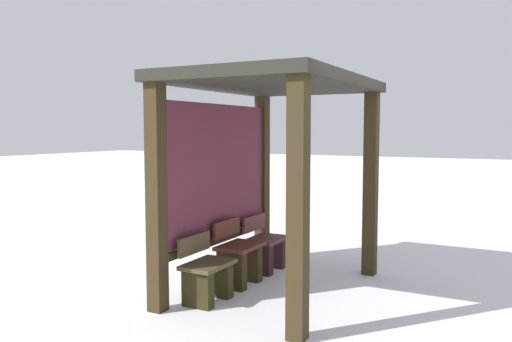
{
  "coord_description": "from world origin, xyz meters",
  "views": [
    {
      "loc": [
        -5.16,
        -2.49,
        1.84
      ],
      "look_at": [
        -0.31,
        0.09,
        1.39
      ],
      "focal_mm": 35.8,
      "sensor_mm": 36.0,
      "label": 1
    }
  ],
  "objects_px": {
    "bus_shelter": "(260,130)",
    "bench_center_inside": "(239,259)",
    "bench_left_inside": "(207,276)",
    "bench_right_inside": "(265,249)"
  },
  "relations": [
    {
      "from": "bus_shelter",
      "to": "bench_right_inside",
      "type": "xyz_separation_m",
      "value": [
        0.69,
        0.29,
        -1.55
      ]
    },
    {
      "from": "bench_left_inside",
      "to": "bench_center_inside",
      "type": "height_order",
      "value": "bench_center_inside"
    },
    {
      "from": "bus_shelter",
      "to": "bench_left_inside",
      "type": "distance_m",
      "value": 1.72
    },
    {
      "from": "bench_center_inside",
      "to": "bench_right_inside",
      "type": "bearing_deg",
      "value": 0.1
    },
    {
      "from": "bench_left_inside",
      "to": "bench_center_inside",
      "type": "xyz_separation_m",
      "value": [
        0.69,
        -0.0,
        0.03
      ]
    },
    {
      "from": "bench_left_inside",
      "to": "bus_shelter",
      "type": "bearing_deg",
      "value": -22.61
    },
    {
      "from": "bus_shelter",
      "to": "bench_center_inside",
      "type": "relative_size",
      "value": 3.38
    },
    {
      "from": "bus_shelter",
      "to": "bench_left_inside",
      "type": "xyz_separation_m",
      "value": [
        -0.69,
        0.29,
        -1.55
      ]
    },
    {
      "from": "bench_right_inside",
      "to": "bus_shelter",
      "type": "bearing_deg",
      "value": -157.4
    },
    {
      "from": "bench_left_inside",
      "to": "bench_center_inside",
      "type": "relative_size",
      "value": 0.93
    }
  ]
}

